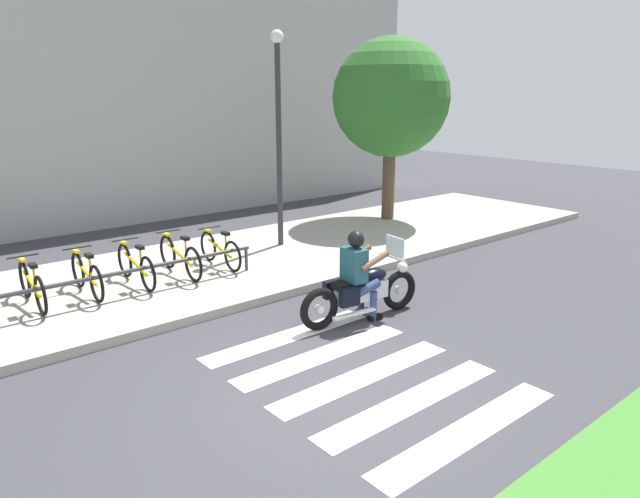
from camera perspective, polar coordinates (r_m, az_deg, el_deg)
ground_plane at (r=7.09m, az=0.66°, el=-14.03°), size 48.00×48.00×0.00m
sidewalk at (r=11.11m, az=-16.71°, el=-3.17°), size 24.00×4.40×0.15m
crosswalk_stripe_0 at (r=6.57m, az=14.60°, el=-17.11°), size 2.80×0.40×0.01m
crosswalk_stripe_1 at (r=6.98m, az=9.11°, el=-14.69°), size 2.80×0.40×0.01m
crosswalk_stripe_2 at (r=7.46m, az=4.38°, el=-12.46°), size 2.80×0.40×0.01m
crosswalk_stripe_3 at (r=7.99m, az=0.31°, el=-10.44°), size 2.80×0.40×0.01m
crosswalk_stripe_4 at (r=8.56m, az=-3.19°, el=-8.64°), size 2.80×0.40×0.01m
motorcycle at (r=9.03m, az=4.19°, el=-4.18°), size 2.23×0.73×1.25m
rider at (r=8.87m, az=3.82°, el=-2.02°), size 0.67×0.59×1.45m
bicycle_1 at (r=10.24m, az=-26.72°, el=-3.26°), size 0.48×1.66×0.77m
bicycle_2 at (r=10.44m, az=-22.18°, el=-2.40°), size 0.48×1.62×0.77m
bicycle_3 at (r=10.71m, az=-17.86°, el=-1.57°), size 0.48×1.70×0.77m
bicycle_4 at (r=11.03m, az=-13.77°, el=-0.73°), size 0.48×1.74×0.79m
bicycle_5 at (r=11.42m, az=-9.93°, el=-0.07°), size 0.48×1.58×0.74m
bike_rack at (r=10.04m, az=-18.92°, el=-2.33°), size 4.88×0.07×0.49m
street_lamp at (r=12.58m, az=-4.14°, el=12.34°), size 0.28×0.28×4.72m
tree_near_rack at (r=15.45m, az=7.08°, el=14.65°), size 3.06×3.06×4.88m
building_backdrop at (r=16.00m, az=-26.34°, el=15.35°), size 24.00×1.20×7.82m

